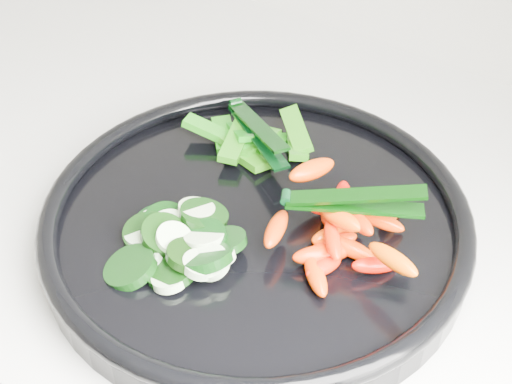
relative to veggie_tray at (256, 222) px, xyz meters
The scene contains 6 objects.
veggie_tray is the anchor object (origin of this frame).
cucumber_pile 0.08m from the veggie_tray, 116.61° to the right, with size 0.13×0.13×0.04m.
carrot_pile 0.08m from the veggie_tray, 13.59° to the left, with size 0.15×0.15×0.05m.
pepper_pile 0.10m from the veggie_tray, 128.35° to the left, with size 0.13×0.11×0.03m.
tong_carrot 0.10m from the veggie_tray, 12.67° to the left, with size 0.11×0.07×0.02m.
tong_pepper 0.10m from the veggie_tray, 126.18° to the left, with size 0.11×0.07×0.02m.
Camera 1 is at (-0.17, 1.26, 1.38)m, focal length 50.00 mm.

